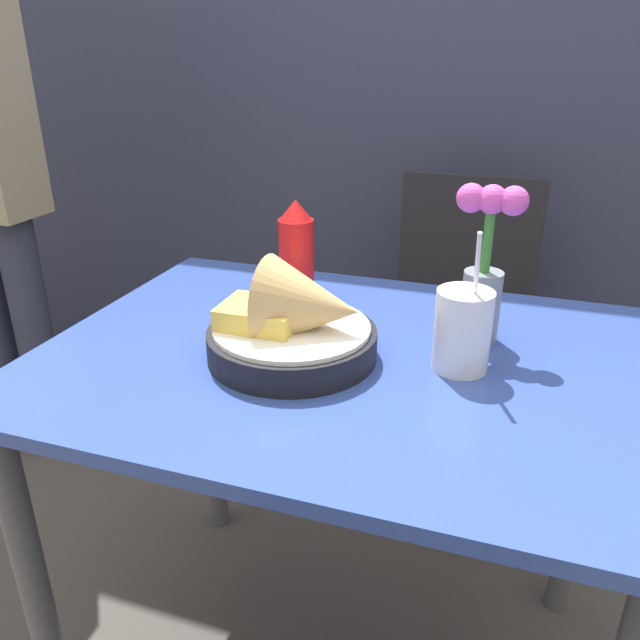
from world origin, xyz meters
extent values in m
cube|color=#2D334C|center=(0.00, 1.16, 1.30)|extent=(7.00, 0.06, 2.60)
cube|color=#334C9E|center=(0.00, 0.00, 0.75)|extent=(1.02, 0.76, 0.02)
cylinder|color=#4C4C51|center=(-0.45, -0.32, 0.37)|extent=(0.05, 0.05, 0.74)
cylinder|color=#4C4C51|center=(-0.45, 0.32, 0.37)|extent=(0.05, 0.05, 0.74)
cylinder|color=#4C4C51|center=(0.45, 0.32, 0.37)|extent=(0.05, 0.05, 0.74)
cylinder|color=black|center=(-0.06, 0.52, 0.22)|extent=(0.03, 0.03, 0.44)
cylinder|color=black|center=(0.30, 0.52, 0.22)|extent=(0.03, 0.03, 0.44)
cylinder|color=black|center=(-0.06, 0.88, 0.22)|extent=(0.03, 0.03, 0.44)
cylinder|color=black|center=(0.30, 0.88, 0.22)|extent=(0.03, 0.03, 0.44)
cube|color=black|center=(0.12, 0.70, 0.45)|extent=(0.40, 0.40, 0.02)
cube|color=black|center=(0.12, 0.88, 0.69)|extent=(0.40, 0.03, 0.45)
cylinder|color=black|center=(-0.08, -0.04, 0.79)|extent=(0.28, 0.28, 0.05)
cylinder|color=white|center=(-0.08, -0.04, 0.82)|extent=(0.26, 0.26, 0.01)
cone|color=tan|center=(-0.04, -0.04, 0.86)|extent=(0.16, 0.16, 0.16)
cube|color=#E5C14C|center=(-0.13, -0.06, 0.83)|extent=(0.13, 0.10, 0.04)
cylinder|color=red|center=(-0.15, 0.18, 0.85)|extent=(0.07, 0.07, 0.18)
cone|color=red|center=(-0.15, 0.18, 0.96)|extent=(0.06, 0.06, 0.04)
cylinder|color=silver|center=(0.19, 0.01, 0.83)|extent=(0.09, 0.09, 0.13)
cylinder|color=black|center=(0.19, 0.01, 0.82)|extent=(0.08, 0.08, 0.11)
cylinder|color=white|center=(0.21, 0.01, 0.89)|extent=(0.01, 0.08, 0.22)
cylinder|color=gray|center=(0.21, 0.12, 0.83)|extent=(0.07, 0.07, 0.13)
cylinder|color=#33722D|center=(0.21, 0.12, 0.95)|extent=(0.02, 0.02, 0.11)
sphere|color=#D14CB2|center=(0.21, 0.12, 1.01)|extent=(0.05, 0.05, 0.05)
sphere|color=#D14CB2|center=(0.18, 0.12, 1.01)|extent=(0.05, 0.05, 0.05)
sphere|color=#D14CB2|center=(0.24, 0.12, 1.01)|extent=(0.05, 0.05, 0.05)
cylinder|color=#2D3347|center=(-1.13, 0.46, 0.40)|extent=(0.11, 0.11, 0.80)
camera|label=1|loc=(0.27, -0.91, 1.24)|focal=35.00mm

